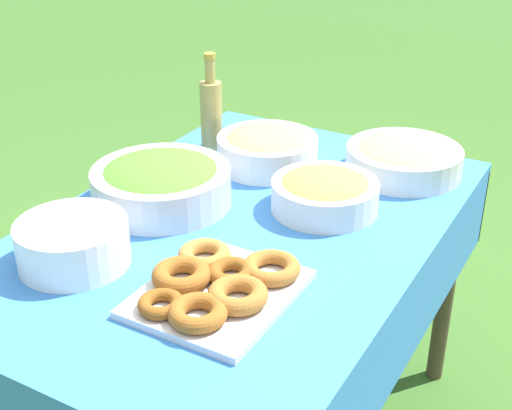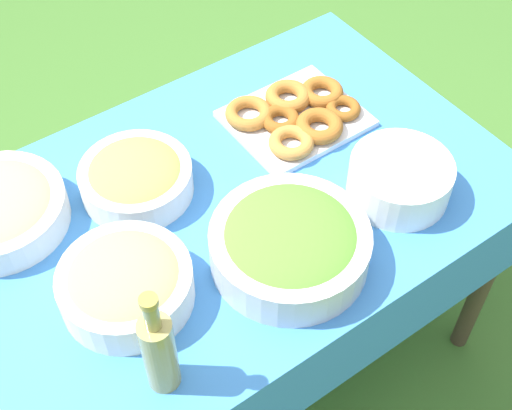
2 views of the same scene
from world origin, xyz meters
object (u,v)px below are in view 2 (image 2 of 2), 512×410
at_px(salad_bowl, 291,242).
at_px(plate_stack, 400,179).
at_px(bread_bowl, 125,283).
at_px(donut_platter, 296,115).
at_px(olive_bowl, 136,177).
at_px(olive_oil_bottle, 159,351).

bearing_deg(salad_bowl, plate_stack, 1.08).
xyz_separation_m(plate_stack, bread_bowl, (-0.64, 0.11, 0.00)).
height_order(donut_platter, plate_stack, plate_stack).
bearing_deg(bread_bowl, plate_stack, -9.59).
bearing_deg(olive_bowl, bread_bowl, -123.14).
distance_m(plate_stack, bread_bowl, 0.65).
relative_size(salad_bowl, bread_bowl, 1.24).
distance_m(olive_oil_bottle, bread_bowl, 0.21).
height_order(salad_bowl, donut_platter, salad_bowl).
height_order(salad_bowl, olive_bowl, salad_bowl).
xyz_separation_m(plate_stack, olive_bowl, (-0.48, 0.35, -0.00)).
relative_size(salad_bowl, donut_platter, 0.98).
distance_m(bread_bowl, olive_bowl, 0.29).
relative_size(salad_bowl, plate_stack, 1.45).
relative_size(olive_oil_bottle, bread_bowl, 1.02).
xyz_separation_m(donut_platter, olive_oil_bottle, (-0.63, -0.41, 0.09)).
xyz_separation_m(olive_oil_bottle, bread_bowl, (0.03, 0.20, -0.06)).
height_order(salad_bowl, olive_oil_bottle, olive_oil_bottle).
bearing_deg(plate_stack, donut_platter, 97.99).
height_order(donut_platter, bread_bowl, bread_bowl).
height_order(plate_stack, olive_bowl, plate_stack).
relative_size(donut_platter, plate_stack, 1.48).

